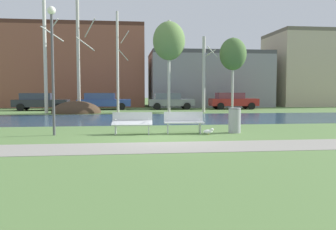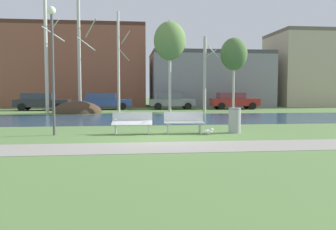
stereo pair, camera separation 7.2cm
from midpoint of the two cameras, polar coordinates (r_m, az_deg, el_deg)
ground_plane at (r=22.80m, az=-3.38°, el=-0.37°), size 120.00×120.00×0.00m
paved_path_strip at (r=10.75m, az=0.08°, el=-5.27°), size 60.00×2.09×0.01m
river_band at (r=21.66m, az=-3.22°, el=-0.59°), size 80.00×8.50×0.01m
soil_mound at (r=27.94m, az=-14.51°, el=0.32°), size 3.79×3.14×1.87m
bench_left at (r=13.98m, az=-5.72°, el=-1.21°), size 1.63×0.66×0.87m
bench_right at (r=14.16m, az=2.74°, el=-1.12°), size 1.63×0.67×0.87m
trash_bin at (r=14.61m, az=10.97°, el=-0.80°), size 0.52×0.52×1.03m
seagull at (r=13.85m, az=6.78°, el=-2.68°), size 0.45×0.17×0.26m
streetlamp at (r=14.30m, az=-18.23°, el=10.23°), size 0.32×0.32×4.94m
birch_far_left at (r=28.29m, az=-19.15°, el=9.21°), size 1.56×2.48×8.63m
birch_left at (r=28.38m, az=-14.17°, el=9.75°), size 1.51×2.62×9.12m
birch_center_left at (r=28.36m, az=-7.98°, el=8.64°), size 1.04×1.77×7.98m
birch_center at (r=27.87m, az=0.37°, el=11.94°), size 2.51×2.51×7.21m
birch_center_right at (r=28.12m, az=6.15°, el=6.77°), size 1.24×2.04×6.01m
birch_right at (r=29.37m, az=10.78°, el=9.71°), size 2.19×2.19×6.05m
parked_van_nearest_dark at (r=32.59m, az=-19.92°, el=2.12°), size 4.66×2.00×1.52m
parked_sedan_second_blue at (r=32.44m, az=-10.32°, el=2.28°), size 4.80×2.09×1.52m
parked_hatch_third_grey at (r=32.42m, az=0.55°, el=2.32°), size 4.16×2.08×1.49m
parked_wagon_fourth_red at (r=33.26m, az=10.71°, el=2.34°), size 4.43×2.02×1.54m
building_brick_low at (r=39.72m, az=-15.63°, el=7.67°), size 16.11×6.12×8.74m
building_grey_warehouse at (r=39.52m, az=6.62°, el=5.74°), size 12.70×8.15×5.90m
building_beige_block at (r=44.77m, az=24.96°, el=6.77°), size 13.56×7.17×8.36m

